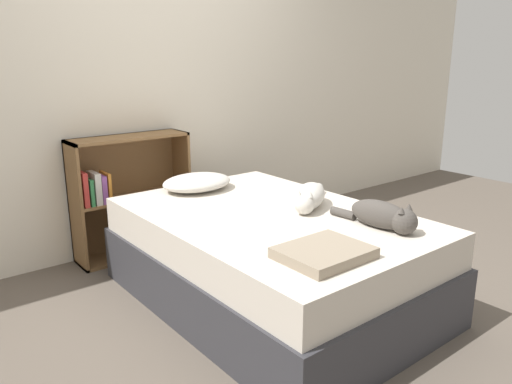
{
  "coord_description": "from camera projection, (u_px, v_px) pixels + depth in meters",
  "views": [
    {
      "loc": [
        -1.79,
        -2.09,
        1.43
      ],
      "look_at": [
        0.0,
        0.14,
        0.64
      ],
      "focal_mm": 35.0,
      "sensor_mm": 36.0,
      "label": 1
    }
  ],
  "objects": [
    {
      "name": "wall_back",
      "position": [
        154.0,
        80.0,
        3.71
      ],
      "size": [
        8.0,
        0.06,
        2.5
      ],
      "color": "silver",
      "rests_on": "ground_plane"
    },
    {
      "name": "pillow",
      "position": [
        197.0,
        182.0,
        3.38
      ],
      "size": [
        0.49,
        0.37,
        0.11
      ],
      "color": "beige",
      "rests_on": "bed"
    },
    {
      "name": "blanket_fold",
      "position": [
        324.0,
        253.0,
        2.25
      ],
      "size": [
        0.39,
        0.32,
        0.05
      ],
      "color": "gray",
      "rests_on": "bed"
    },
    {
      "name": "bed",
      "position": [
        271.0,
        258.0,
        2.96
      ],
      "size": [
        1.27,
        1.87,
        0.54
      ],
      "color": "#333338",
      "rests_on": "ground_plane"
    },
    {
      "name": "ground_plane",
      "position": [
        270.0,
        299.0,
        3.03
      ],
      "size": [
        8.0,
        8.0,
        0.0
      ],
      "primitive_type": "plane",
      "color": "brown"
    },
    {
      "name": "cat_dark",
      "position": [
        384.0,
        216.0,
        2.61
      ],
      "size": [
        0.16,
        0.53,
        0.16
      ],
      "rotation": [
        0.0,
        0.0,
        4.8
      ],
      "color": "#47423D",
      "rests_on": "bed"
    },
    {
      "name": "bookshelf",
      "position": [
        125.0,
        194.0,
        3.61
      ],
      "size": [
        0.84,
        0.26,
        0.88
      ],
      "color": "brown",
      "rests_on": "ground_plane"
    },
    {
      "name": "cat_light",
      "position": [
        309.0,
        196.0,
        2.99
      ],
      "size": [
        0.51,
        0.41,
        0.14
      ],
      "rotation": [
        0.0,
        0.0,
        3.76
      ],
      "color": "beige",
      "rests_on": "bed"
    }
  ]
}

